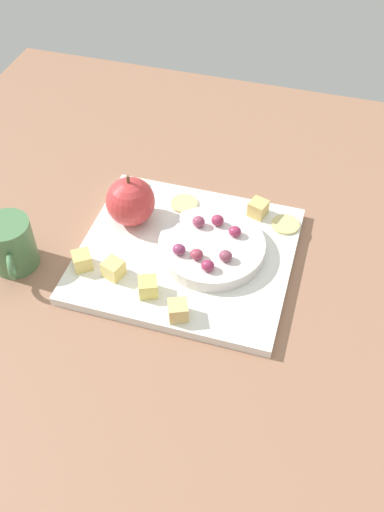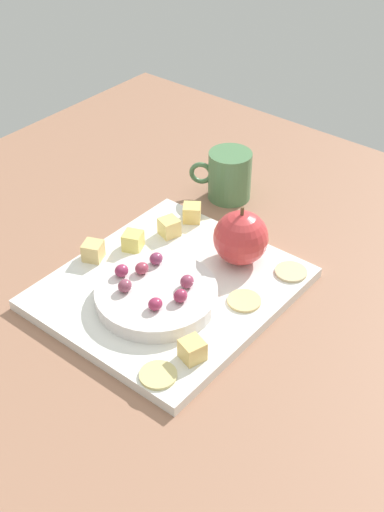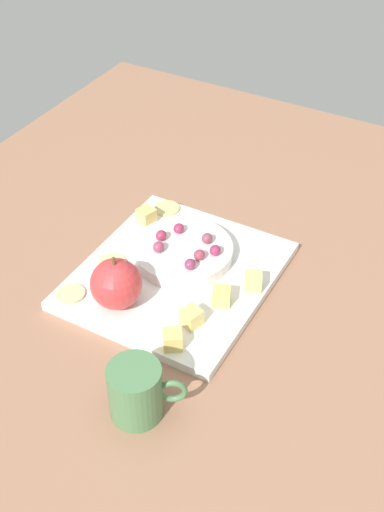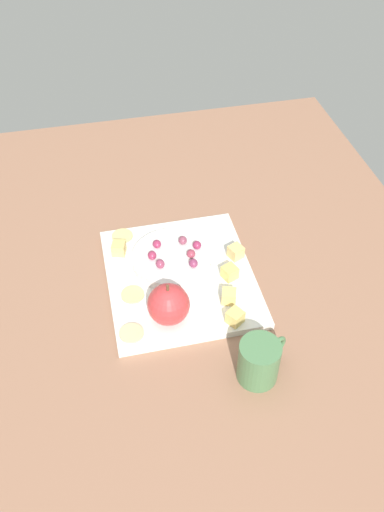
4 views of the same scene
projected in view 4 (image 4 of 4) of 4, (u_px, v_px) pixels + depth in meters
table at (179, 269)px, 114.09cm from camera, size 120.25×108.78×3.48cm
platter at (180, 277)px, 109.02cm from camera, size 32.48×29.08×1.54cm
serving_dish at (172, 258)px, 110.22cm from camera, size 16.40×16.40×2.12cm
apple_whole at (169, 304)px, 97.80cm from camera, size 7.85×7.85×7.85cm
apple_stem at (168, 288)px, 94.60cm from camera, size 0.50×0.50×1.20cm
cheese_cube_0 at (230, 272)px, 107.03cm from camera, size 3.51×3.51×2.68cm
cheese_cube_1 at (119, 248)px, 111.94cm from camera, size 3.37×3.37×2.68cm
cheese_cube_2 at (236, 252)px, 111.19cm from camera, size 3.53×3.53×2.68cm
cheese_cube_3 at (235, 317)px, 99.00cm from camera, size 3.74×3.74×2.68cm
cheese_cube_4 at (229, 296)px, 102.58cm from camera, size 3.39×3.39×2.68cm
cracker_0 at (133, 295)px, 104.41cm from camera, size 4.54×4.54×0.40cm
cracker_1 at (132, 333)px, 97.84cm from camera, size 4.54×4.54×0.40cm
cracker_2 at (122, 236)px, 116.31cm from camera, size 4.54×4.54×0.40cm
grape_0 at (160, 264)px, 106.38cm from camera, size 1.95×1.76×1.79cm
grape_1 at (193, 263)px, 106.61cm from camera, size 1.95×1.76×1.68cm
grape_2 at (157, 244)px, 110.58cm from camera, size 1.95×1.76×1.58cm
grape_3 at (183, 240)px, 111.30cm from camera, size 1.95×1.76×1.70cm
grape_4 at (152, 255)px, 108.11cm from camera, size 1.95×1.76×1.76cm
grape_5 at (191, 254)px, 108.58cm from camera, size 1.95×1.76×1.57cm
grape_6 at (197, 244)px, 110.55cm from camera, size 1.95×1.76×1.68cm
cup at (259, 361)px, 90.70cm from camera, size 7.25×9.63×8.27cm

